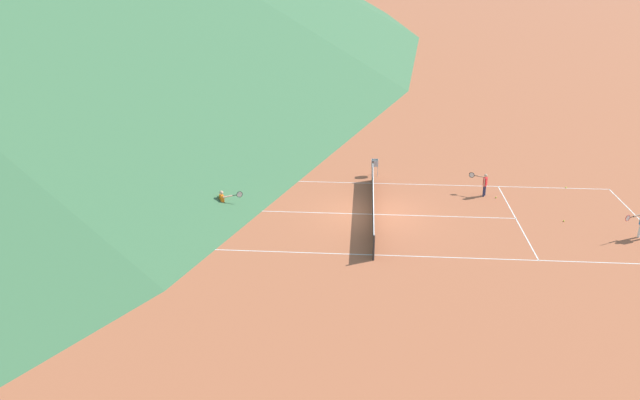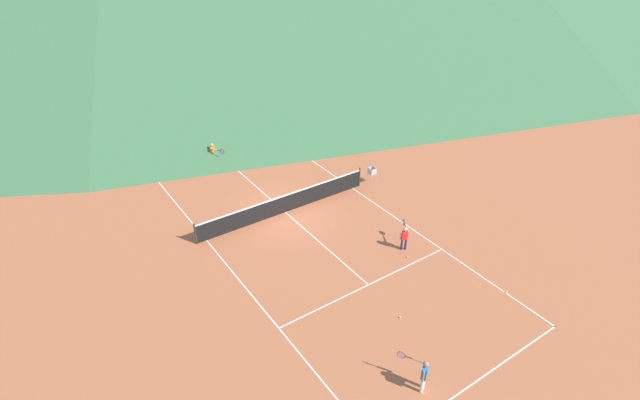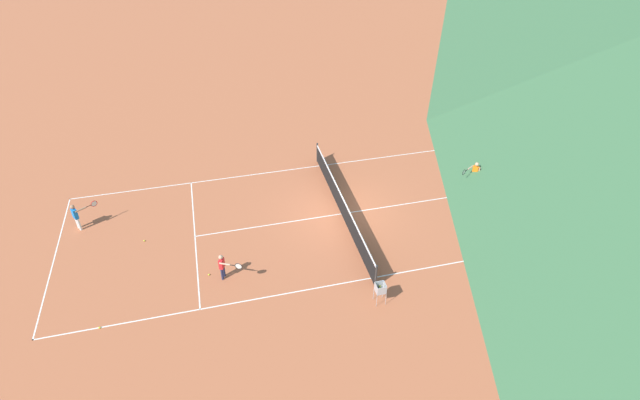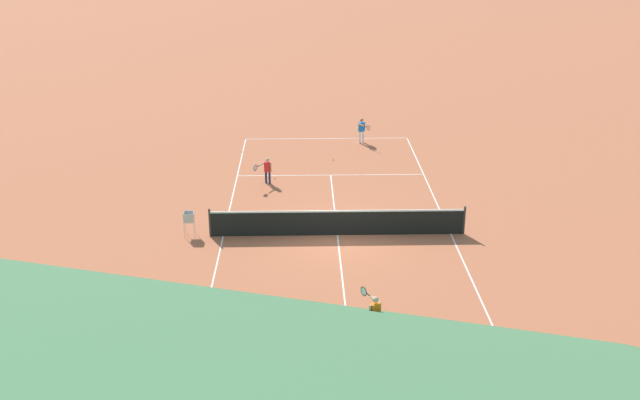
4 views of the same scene
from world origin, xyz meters
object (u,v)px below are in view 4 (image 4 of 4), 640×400
(tennis_ball_service_box, at_px, (479,330))
(ball_hopper, at_px, (189,219))
(player_near_baseline, at_px, (267,169))
(player_near_service, at_px, (362,129))
(player_far_baseline, at_px, (374,312))
(tennis_ball_far_corner, at_px, (242,151))
(tennis_net, at_px, (338,222))
(tennis_ball_by_net_left, at_px, (333,159))
(tennis_ball_alley_left, at_px, (274,178))

(tennis_ball_service_box, xyz_separation_m, ball_hopper, (8.97, -6.69, 0.62))
(player_near_baseline, bearing_deg, player_near_service, -128.11)
(player_far_baseline, distance_m, tennis_ball_far_corner, 17.21)
(tennis_net, relative_size, ball_hopper, 10.31)
(tennis_ball_far_corner, xyz_separation_m, tennis_ball_by_net_left, (-4.32, 1.33, 0.00))
(ball_hopper, bearing_deg, tennis_ball_far_corner, -96.96)
(tennis_ball_alley_left, bearing_deg, player_near_baseline, 63.36)
(tennis_ball_by_net_left, bearing_deg, tennis_ball_service_box, 103.02)
(tennis_ball_service_box, xyz_separation_m, tennis_ball_alley_left, (6.12, -12.56, 0.00))
(player_near_baseline, relative_size, tennis_ball_alley_left, 17.16)
(tennis_ball_alley_left, height_order, ball_hopper, ball_hopper)
(tennis_ball_far_corner, bearing_deg, tennis_ball_alley_left, 113.74)
(player_far_baseline, bearing_deg, tennis_ball_far_corner, -73.73)
(tennis_ball_alley_left, bearing_deg, player_far_baseline, 103.91)
(player_near_baseline, xyz_separation_m, player_far_baseline, (-3.44, 12.12, 0.05))
(player_near_baseline, relative_size, player_near_service, 0.90)
(player_far_baseline, bearing_deg, player_near_baseline, -74.16)
(ball_hopper, bearing_deg, tennis_ball_service_box, 143.29)
(tennis_net, height_order, tennis_ball_far_corner, tennis_net)
(tennis_net, distance_m, ball_hopper, 5.31)
(player_near_baseline, distance_m, tennis_ball_by_net_left, 4.28)
(tennis_ball_service_box, bearing_deg, tennis_ball_far_corner, -64.53)
(tennis_ball_far_corner, relative_size, tennis_ball_by_net_left, 1.00)
(player_near_service, height_order, ball_hopper, player_near_service)
(tennis_ball_alley_left, bearing_deg, ball_hopper, 64.09)
(player_far_baseline, height_order, player_near_service, player_near_service)
(player_far_baseline, bearing_deg, tennis_ball_alley_left, -76.09)
(tennis_ball_by_net_left, height_order, ball_hopper, ball_hopper)
(player_far_baseline, bearing_deg, tennis_net, -84.14)
(player_near_service, height_order, tennis_ball_by_net_left, player_near_service)
(player_near_baseline, bearing_deg, player_far_baseline, 105.84)
(tennis_ball_far_corner, bearing_deg, tennis_ball_by_net_left, 162.90)
(tennis_ball_service_box, bearing_deg, tennis_net, -60.89)
(player_near_baseline, height_order, tennis_ball_by_net_left, player_near_baseline)
(tennis_ball_service_box, height_order, tennis_ball_far_corner, same)
(tennis_ball_service_box, relative_size, tennis_ball_by_net_left, 1.00)
(tennis_net, xyz_separation_m, player_near_baseline, (2.75, -5.39, 0.16))
(player_near_service, relative_size, tennis_ball_by_net_left, 19.06)
(ball_hopper, bearing_deg, tennis_net, 178.82)
(tennis_net, bearing_deg, tennis_ball_service_box, 119.11)
(player_near_baseline, bearing_deg, ball_hopper, 64.17)
(ball_hopper, bearing_deg, player_near_baseline, -115.83)
(player_far_baseline, relative_size, tennis_ball_alley_left, 18.60)
(tennis_net, xyz_separation_m, tennis_ball_far_corner, (4.13, -9.78, -0.47))
(tennis_ball_far_corner, height_order, tennis_ball_alley_left, same)
(tennis_net, xyz_separation_m, player_far_baseline, (-0.69, 6.73, 0.22))
(tennis_ball_far_corner, bearing_deg, player_near_baseline, 107.46)
(tennis_net, relative_size, tennis_ball_by_net_left, 139.09)
(tennis_net, bearing_deg, ball_hopper, -1.18)
(player_far_baseline, bearing_deg, tennis_ball_by_net_left, -88.11)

